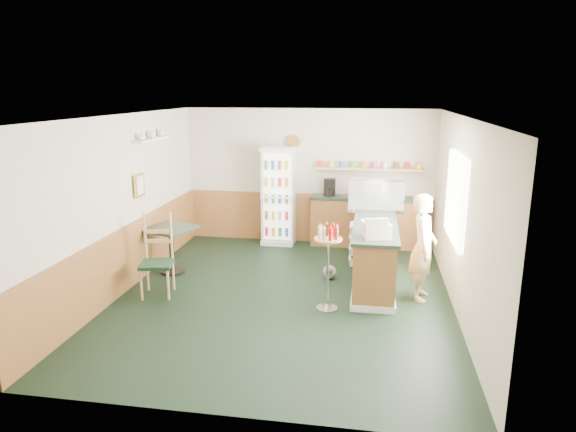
% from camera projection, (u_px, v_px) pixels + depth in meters
% --- Properties ---
extents(ground, '(6.00, 6.00, 0.00)m').
position_uv_depth(ground, '(283.00, 296.00, 7.81)').
color(ground, black).
rests_on(ground, ground).
extents(room_envelope, '(5.04, 6.02, 2.72)m').
position_uv_depth(room_envelope, '(277.00, 188.00, 8.18)').
color(room_envelope, beige).
rests_on(room_envelope, ground).
extents(service_counter, '(0.68, 3.01, 1.01)m').
position_uv_depth(service_counter, '(374.00, 250.00, 8.52)').
color(service_counter, '#9C6132').
rests_on(service_counter, ground).
extents(back_counter, '(2.24, 0.42, 1.69)m').
position_uv_depth(back_counter, '(366.00, 219.00, 10.18)').
color(back_counter, '#9C6132').
rests_on(back_counter, ground).
extents(drinks_fridge, '(0.65, 0.54, 1.97)m').
position_uv_depth(drinks_fridge, '(279.00, 196.00, 10.29)').
color(drinks_fridge, white).
rests_on(drinks_fridge, ground).
extents(display_case, '(0.95, 0.50, 0.54)m').
position_uv_depth(display_case, '(376.00, 195.00, 8.89)').
color(display_case, silver).
rests_on(display_case, service_counter).
extents(cash_register, '(0.45, 0.47, 0.21)m').
position_uv_depth(cash_register, '(376.00, 229.00, 7.32)').
color(cash_register, beige).
rests_on(cash_register, service_counter).
extents(shopkeeper, '(0.44, 0.57, 1.60)m').
position_uv_depth(shopkeeper, '(423.00, 247.00, 7.55)').
color(shopkeeper, tan).
rests_on(shopkeeper, ground).
extents(condiment_stand, '(0.40, 0.40, 1.23)m').
position_uv_depth(condiment_stand, '(328.00, 254.00, 7.16)').
color(condiment_stand, silver).
rests_on(condiment_stand, ground).
extents(newspaper_rack, '(0.09, 0.44, 0.70)m').
position_uv_depth(newspaper_rack, '(352.00, 245.00, 8.44)').
color(newspaper_rack, black).
rests_on(newspaper_rack, ground).
extents(cafe_table, '(0.92, 0.92, 0.80)m').
position_uv_depth(cafe_table, '(171.00, 241.00, 8.68)').
color(cafe_table, black).
rests_on(cafe_table, ground).
extents(cafe_chair, '(0.54, 0.54, 1.25)m').
position_uv_depth(cafe_chair, '(159.00, 252.00, 7.80)').
color(cafe_chair, black).
rests_on(cafe_chair, ground).
extents(dog_doorstop, '(0.22, 0.29, 0.27)m').
position_uv_depth(dog_doorstop, '(329.00, 271.00, 8.50)').
color(dog_doorstop, '#969690').
rests_on(dog_doorstop, ground).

